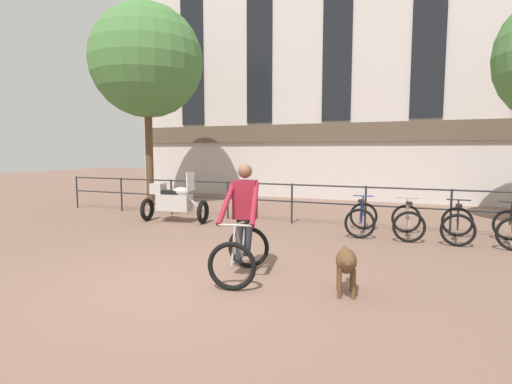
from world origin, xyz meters
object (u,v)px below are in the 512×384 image
object	(u,v)px
cyclist_with_bike	(243,226)
parked_bicycle_mid_left	(408,221)
dog	(346,263)
parked_bicycle_mid_right	(458,224)
parked_bicycle_far_end	(512,228)
parked_motorcycle	(174,201)
parked_bicycle_near_lamp	(362,218)

from	to	relation	value
cyclist_with_bike	parked_bicycle_mid_left	distance (m)	4.45
dog	parked_bicycle_mid_left	world-z (taller)	parked_bicycle_mid_left
parked_bicycle_mid_right	cyclist_with_bike	bearing A→B (deg)	53.46
parked_bicycle_mid_right	parked_bicycle_far_end	world-z (taller)	same
dog	parked_bicycle_mid_right	xyz separation A→B (m)	(1.59, 4.11, -0.09)
parked_motorcycle	parked_bicycle_mid_right	distance (m)	6.81
dog	parked_bicycle_near_lamp	distance (m)	4.12
cyclist_with_bike	parked_bicycle_mid_left	world-z (taller)	cyclist_with_bike
dog	parked_bicycle_far_end	size ratio (longest dim) A/B	0.73
parked_motorcycle	parked_bicycle_far_end	xyz separation A→B (m)	(7.78, 0.38, -0.20)
dog	parked_bicycle_near_lamp	xyz separation A→B (m)	(-0.37, 4.11, -0.09)
parked_bicycle_far_end	cyclist_with_bike	bearing A→B (deg)	47.56
parked_bicycle_near_lamp	parked_bicycle_mid_left	world-z (taller)	same
cyclist_with_bike	parked_bicycle_mid_right	size ratio (longest dim) A/B	1.48
parked_bicycle_mid_left	parked_bicycle_far_end	world-z (taller)	same
dog	parked_bicycle_mid_right	world-z (taller)	parked_bicycle_mid_right
parked_bicycle_mid_right	parked_bicycle_far_end	distance (m)	0.98
dog	parked_bicycle_far_end	distance (m)	4.85
parked_motorcycle	parked_bicycle_near_lamp	distance (m)	4.85
parked_bicycle_near_lamp	parked_bicycle_mid_right	bearing A→B (deg)	176.62
parked_bicycle_mid_left	parked_motorcycle	bearing A→B (deg)	-1.43
cyclist_with_bike	parked_bicycle_mid_right	xyz separation A→B (m)	(3.21, 3.84, -0.41)
parked_bicycle_mid_right	parked_bicycle_near_lamp	bearing A→B (deg)	3.35
parked_motorcycle	parked_bicycle_mid_right	bearing A→B (deg)	-93.85
cyclist_with_bike	parked_bicycle_mid_left	bearing A→B (deg)	48.05
dog	parked_bicycle_near_lamp	size ratio (longest dim) A/B	0.74
cyclist_with_bike	parked_bicycle_near_lamp	size ratio (longest dim) A/B	1.48
parked_bicycle_near_lamp	parked_bicycle_mid_left	distance (m)	0.98
parked_bicycle_near_lamp	parked_bicycle_mid_right	xyz separation A→B (m)	(1.97, -0.00, 0.00)
parked_motorcycle	parked_bicycle_far_end	size ratio (longest dim) A/B	1.56
parked_motorcycle	parked_bicycle_mid_right	size ratio (longest dim) A/B	1.59
parked_bicycle_mid_left	parked_bicycle_mid_right	xyz separation A→B (m)	(0.98, -0.00, 0.00)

